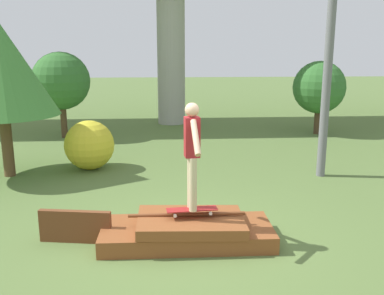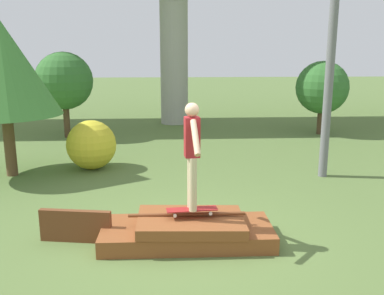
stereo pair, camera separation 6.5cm
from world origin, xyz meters
TOP-DOWN VIEW (x-y plane):
  - ground_plane at (0.00, 0.00)m, footprint 80.00×80.00m
  - scrap_pile at (0.02, -0.01)m, footprint 2.69×1.15m
  - scrap_plank_loose at (-1.75, 0.10)m, footprint 1.15×0.28m
  - skateboard at (0.07, -0.07)m, footprint 0.80×0.27m
  - skater at (0.07, -0.07)m, footprint 0.24×1.11m
  - tree_behind_left at (-3.75, 8.44)m, footprint 1.93×1.93m
  - tree_behind_right at (-4.05, 3.89)m, footprint 2.57×2.57m
  - tree_mid_back at (5.13, 8.48)m, footprint 1.83×1.83m
  - bush_yellow_flowering at (-2.21, 4.36)m, footprint 1.24×1.24m

SIDE VIEW (x-z plane):
  - ground_plane at x=0.00m, z-range 0.00..0.00m
  - scrap_pile at x=0.02m, z-range -0.05..0.43m
  - scrap_plank_loose at x=-1.75m, z-range 0.00..0.52m
  - skateboard at x=0.07m, z-range 0.52..0.60m
  - bush_yellow_flowering at x=-2.21m, z-range 0.00..1.24m
  - skater at x=0.07m, z-range 0.70..2.35m
  - tree_mid_back at x=5.13m, z-range 0.37..2.94m
  - tree_behind_left at x=-3.75m, z-range 0.47..3.37m
  - tree_behind_right at x=-4.05m, z-range 0.72..4.42m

